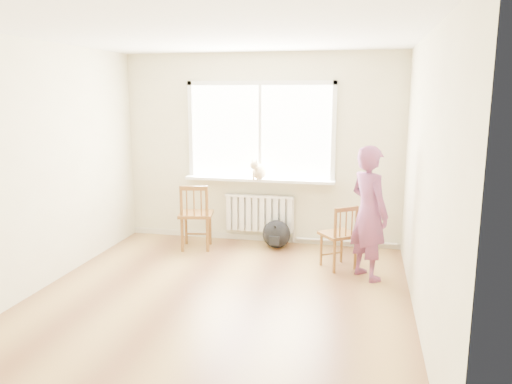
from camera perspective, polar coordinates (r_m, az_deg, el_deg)
The scene contains 13 objects.
floor at distance 5.37m, azimuth -4.51°, elevation -12.29°, with size 4.50×4.50×0.00m, color #A27B42.
ceiling at distance 4.96m, azimuth -5.01°, elevation 17.66°, with size 4.50×4.50×0.00m, color white.
back_wall at distance 7.15m, azimuth 0.55°, elevation 4.89°, with size 4.00×0.01×2.70m, color beige.
window at distance 7.10m, azimuth 0.51°, elevation 7.38°, with size 2.12×0.05×1.42m.
windowsill at distance 7.11m, azimuth 0.36°, elevation 1.43°, with size 2.15×0.22×0.04m, color white.
radiator at distance 7.22m, azimuth 0.39°, elevation -2.38°, with size 1.00×0.12×0.55m.
heating_pipe at distance 7.20m, azimuth 10.26°, elevation -5.57°, with size 0.04×0.04×1.40m, color silver.
baseboard at distance 7.40m, azimuth 0.50°, elevation -5.25°, with size 4.00×0.03×0.08m, color beige.
chair_left at distance 6.95m, azimuth -6.92°, elevation -2.81°, with size 0.53×0.51×0.92m.
chair_right at distance 6.23m, azimuth 9.64°, elevation -5.08°, with size 0.55×0.54×0.81m.
person at distance 5.90m, azimuth 12.78°, elevation -2.35°, with size 0.57×0.37×1.57m, color #B03A58.
cat at distance 7.00m, azimuth 0.33°, elevation 2.45°, with size 0.28×0.44×0.30m.
backpack at distance 7.02m, azimuth 2.35°, elevation -4.83°, with size 0.40×0.30×0.40m, color black.
Camera 1 is at (1.45, -4.71, 2.14)m, focal length 35.00 mm.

